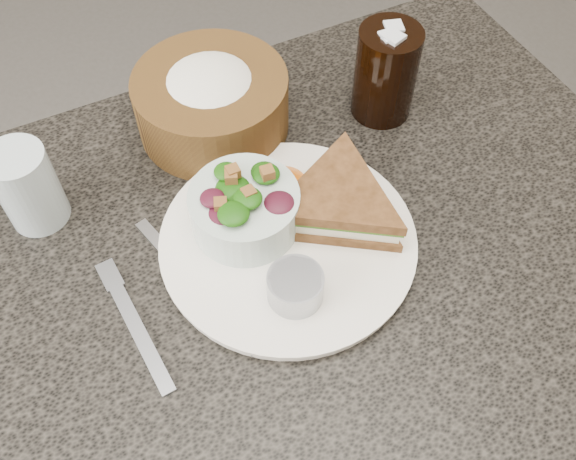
% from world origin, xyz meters
% --- Properties ---
extents(floor, '(6.00, 6.00, 0.00)m').
position_xyz_m(floor, '(0.00, 0.00, 0.00)').
color(floor, '#484644').
rests_on(floor, ground).
extents(dining_table, '(1.00, 0.70, 0.75)m').
position_xyz_m(dining_table, '(0.00, 0.00, 0.38)').
color(dining_table, black).
rests_on(dining_table, floor).
extents(dinner_plate, '(0.30, 0.30, 0.01)m').
position_xyz_m(dinner_plate, '(0.01, 0.01, 0.76)').
color(dinner_plate, white).
rests_on(dinner_plate, dining_table).
extents(sandwich, '(0.26, 0.26, 0.05)m').
position_xyz_m(sandwich, '(0.08, 0.01, 0.79)').
color(sandwich, brown).
rests_on(sandwich, dinner_plate).
extents(salad_bowl, '(0.16, 0.16, 0.08)m').
position_xyz_m(salad_bowl, '(-0.02, 0.05, 0.80)').
color(salad_bowl, '#B4CAC1').
rests_on(salad_bowl, dinner_plate).
extents(dressing_ramekin, '(0.08, 0.08, 0.04)m').
position_xyz_m(dressing_ramekin, '(-0.02, -0.07, 0.78)').
color(dressing_ramekin, '#93979E').
rests_on(dressing_ramekin, dinner_plate).
extents(orange_wedge, '(0.08, 0.08, 0.03)m').
position_xyz_m(orange_wedge, '(0.04, 0.08, 0.78)').
color(orange_wedge, orange).
rests_on(orange_wedge, dinner_plate).
extents(fork, '(0.03, 0.17, 0.00)m').
position_xyz_m(fork, '(-0.19, -0.02, 0.75)').
color(fork, gray).
rests_on(fork, dining_table).
extents(knife, '(0.07, 0.22, 0.00)m').
position_xyz_m(knife, '(-0.11, 0.01, 0.75)').
color(knife, '#96979C').
rests_on(knife, dining_table).
extents(bread_basket, '(0.25, 0.25, 0.12)m').
position_xyz_m(bread_basket, '(0.01, 0.23, 0.81)').
color(bread_basket, brown).
rests_on(bread_basket, dining_table).
extents(cola_glass, '(0.11, 0.11, 0.14)m').
position_xyz_m(cola_glass, '(0.23, 0.16, 0.82)').
color(cola_glass, black).
rests_on(cola_glass, dining_table).
extents(water_glass, '(0.09, 0.09, 0.11)m').
position_xyz_m(water_glass, '(-0.24, 0.18, 0.80)').
color(water_glass, '#B0C1C8').
rests_on(water_glass, dining_table).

